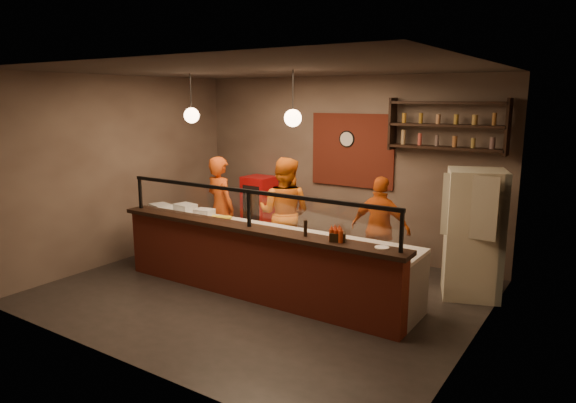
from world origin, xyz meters
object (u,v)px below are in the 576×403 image
Objects in this scene: pizza_dough at (278,233)px; cook_mid at (284,213)px; cook_left at (221,208)px; fridge at (474,234)px; condiment_caddy at (338,237)px; red_cooler at (259,209)px; wall_clock at (347,139)px; pepper_mill at (305,228)px; cook_right at (380,229)px.

cook_mid is at bearing 118.71° from pizza_dough.
fridge reaches higher than cook_left.
cook_mid reaches higher than condiment_caddy.
cook_left is at bearing -85.95° from red_cooler.
red_cooler is (-1.74, -0.31, -1.44)m from wall_clock.
cook_mid is 2.99m from fridge.
cook_left reaches higher than condiment_caddy.
pepper_mill is at bearing -176.33° from condiment_caddy.
cook_left reaches higher than red_cooler.
pepper_mill is at bearing -73.47° from wall_clock.
cook_mid is at bearing -108.79° from wall_clock.
fridge is at bearing -20.02° from wall_clock.
fridge is (2.96, 0.43, -0.01)m from cook_mid.
red_cooler is (-2.86, 0.70, -0.16)m from cook_right.
cook_left is at bearing 153.61° from pepper_mill.
wall_clock is 2.91m from fridge.
fridge is 3.98× the size of pizza_dough.
cook_mid reaches higher than red_cooler.
cook_mid is at bearing -36.29° from red_cooler.
pizza_dough is 2.16× the size of pepper_mill.
cook_left is at bearing 155.17° from pizza_dough.
pepper_mill is at bearing -41.26° from red_cooler.
cook_left is 4.25m from fridge.
cook_mid reaches higher than cook_right.
wall_clock is 0.16× the size of cook_left.
wall_clock is 0.16× the size of cook_mid.
wall_clock is at bearing 115.05° from condiment_caddy.
cook_right is at bearing -42.01° from wall_clock.
pizza_dough is at bearing 50.98° from cook_right.
cook_right is at bearing 95.17° from condiment_caddy.
wall_clock is 1.83m from cook_mid.
pizza_dough is at bearing 161.69° from condiment_caddy.
fridge is at bearing -177.13° from cook_right.
cook_mid is 1.42× the size of red_cooler.
pizza_dough is (-2.41, -1.43, -0.02)m from fridge.
cook_left is 1.22m from red_cooler.
cook_left is 2.87m from cook_right.
cook_right is (2.83, 0.50, -0.09)m from cook_left.
pepper_mill is (2.56, -2.45, 0.51)m from red_cooler.
red_cooler is at bearing -51.61° from cook_mid.
red_cooler is at bearing 136.22° from pepper_mill.
red_cooler is at bearing -72.95° from cook_left.
cook_mid is at bearing 10.65° from cook_right.
cook_right reaches higher than pizza_dough.
cook_right reaches higher than pepper_mill.
cook_right is at bearing -11.23° from red_cooler.
cook_left reaches higher than cook_right.
cook_mid is 1.92m from pepper_mill.
cook_mid is 1.01× the size of fridge.
pepper_mill is at bearing -151.92° from fridge.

